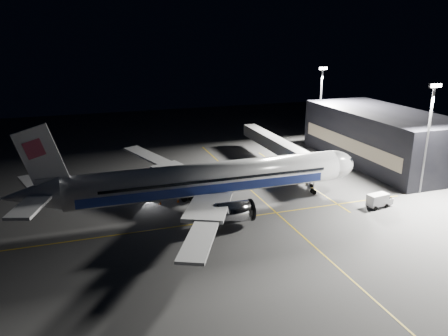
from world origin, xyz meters
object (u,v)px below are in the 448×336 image
at_px(airliner, 203,180).
at_px(jet_bridge, 280,147).
at_px(baggage_tug, 147,194).
at_px(safety_cone_b, 221,180).
at_px(safety_cone_a, 178,201).
at_px(service_truck, 379,200).
at_px(floodlight_mast_north, 321,99).
at_px(safety_cone_c, 160,203).
at_px(floodlight_mast_south, 429,129).

xyz_separation_m(airliner, jet_bridge, (23.08, 18.06, -0.58)).
height_order(baggage_tug, safety_cone_b, baggage_tug).
bearing_deg(safety_cone_a, service_truck, -22.01).
distance_m(jet_bridge, floodlight_mast_north, 24.06).
distance_m(baggage_tug, safety_cone_c, 4.39).
relative_size(floodlight_mast_south, service_truck, 4.13).
relative_size(floodlight_mast_south, safety_cone_b, 35.95).
distance_m(floodlight_mast_north, baggage_tug, 56.45).
xyz_separation_m(safety_cone_b, safety_cone_c, (-14.00, -8.09, 0.01)).
xyz_separation_m(floodlight_mast_north, safety_cone_c, (-48.00, -27.99, -12.08)).
height_order(service_truck, safety_cone_a, service_truck).
distance_m(floodlight_mast_north, service_truck, 44.37).
height_order(floodlight_mast_north, safety_cone_a, floodlight_mast_north).
height_order(service_truck, safety_cone_b, service_truck).
xyz_separation_m(service_truck, safety_cone_b, (-22.20, 21.42, -1.02)).
distance_m(airliner, service_truck, 30.97).
bearing_deg(jet_bridge, service_truck, -77.24).
distance_m(service_truck, safety_cone_a, 35.59).
height_order(baggage_tug, safety_cone_c, baggage_tug).
height_order(floodlight_mast_south, safety_cone_a, floodlight_mast_south).
relative_size(airliner, safety_cone_b, 106.77).
bearing_deg(floodlight_mast_north, baggage_tug, -154.26).
xyz_separation_m(floodlight_mast_north, floodlight_mast_south, (0.00, -38.00, 0.00)).
bearing_deg(safety_cone_c, floodlight_mast_north, 30.24).
height_order(floodlight_mast_south, safety_cone_b, floodlight_mast_south).
xyz_separation_m(baggage_tug, safety_cone_b, (15.76, 4.09, -0.48)).
relative_size(floodlight_mast_north, baggage_tug, 9.05).
bearing_deg(jet_bridge, floodlight_mast_south, -53.21).
height_order(airliner, safety_cone_b, airliner).
xyz_separation_m(airliner, safety_cone_b, (7.08, 12.09, -4.88)).
height_order(safety_cone_b, safety_cone_c, safety_cone_c).
distance_m(baggage_tug, safety_cone_b, 16.29).
relative_size(floodlight_mast_north, safety_cone_a, 33.41).
bearing_deg(safety_cone_a, floodlight_mast_north, 32.01).
xyz_separation_m(floodlight_mast_north, service_truck, (-11.80, -41.32, -11.06)).
bearing_deg(safety_cone_a, floodlight_mast_south, -12.61).
xyz_separation_m(floodlight_mast_south, service_truck, (-11.80, -3.32, -11.06)).
distance_m(jet_bridge, baggage_tug, 33.53).
bearing_deg(safety_cone_a, baggage_tug, 141.27).
bearing_deg(safety_cone_b, jet_bridge, 20.46).
height_order(airliner, safety_cone_a, airliner).
relative_size(safety_cone_a, safety_cone_b, 1.08).
distance_m(floodlight_mast_south, service_truck, 16.51).
bearing_deg(safety_cone_c, airliner, -30.01).
bearing_deg(airliner, baggage_tug, 137.36).
bearing_deg(airliner, safety_cone_c, 149.99).
relative_size(safety_cone_b, safety_cone_c, 0.98).
xyz_separation_m(airliner, service_truck, (29.28, -9.33, -3.85)).
bearing_deg(floodlight_mast_south, service_truck, -164.28).
bearing_deg(baggage_tug, airliner, -43.03).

